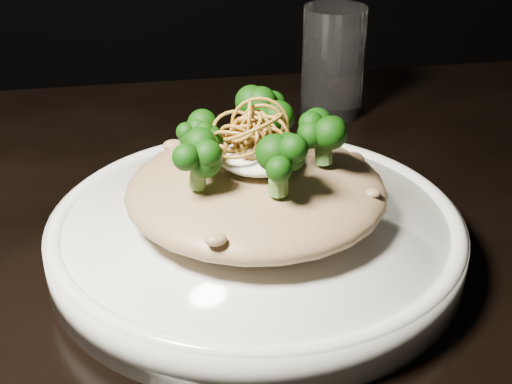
% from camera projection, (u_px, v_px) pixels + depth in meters
% --- Properties ---
extents(table, '(1.10, 0.80, 0.75)m').
position_uv_depth(table, '(310.00, 324.00, 0.61)').
color(table, black).
rests_on(table, ground).
extents(plate, '(0.31, 0.31, 0.03)m').
position_uv_depth(plate, '(256.00, 237.00, 0.54)').
color(plate, silver).
rests_on(plate, table).
extents(risotto, '(0.20, 0.20, 0.04)m').
position_uv_depth(risotto, '(256.00, 190.00, 0.53)').
color(risotto, brown).
rests_on(risotto, plate).
extents(broccoli, '(0.14, 0.14, 0.05)m').
position_uv_depth(broccoli, '(256.00, 136.00, 0.50)').
color(broccoli, black).
rests_on(broccoli, risotto).
extents(cheese, '(0.06, 0.06, 0.02)m').
position_uv_depth(cheese, '(259.00, 156.00, 0.51)').
color(cheese, white).
rests_on(cheese, risotto).
extents(shallots, '(0.06, 0.06, 0.04)m').
position_uv_depth(shallots, '(254.00, 122.00, 0.50)').
color(shallots, brown).
rests_on(shallots, cheese).
extents(drinking_glass, '(0.09, 0.09, 0.12)m').
position_uv_depth(drinking_glass, '(333.00, 62.00, 0.78)').
color(drinking_glass, silver).
rests_on(drinking_glass, table).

